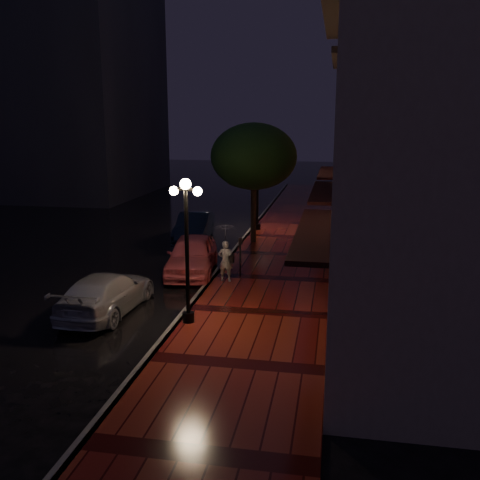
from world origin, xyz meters
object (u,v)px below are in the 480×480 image
Objects in this scene: street_tree at (254,159)px; parking_meter at (240,252)px; pink_car at (192,255)px; streetlamp_near at (187,242)px; woman_with_umbrella at (225,244)px; streetlamp_far at (258,185)px; navy_car at (194,227)px; silver_car at (106,293)px.

street_tree reaches higher than parking_meter.
parking_meter reaches higher than pink_car.
woman_with_umbrella is (0.25, 4.26, -1.01)m from streetlamp_near.
navy_car is at bearing -134.82° from streetlamp_far.
silver_car is 3.08× the size of parking_meter.
streetlamp_far is 0.95× the size of silver_car.
street_tree reaches higher than streetlamp_far.
parking_meter is at bearing -86.21° from street_tree.
woman_with_umbrella is (3.07, -6.91, 0.86)m from navy_car.
woman_with_umbrella is at bearing -129.77° from silver_car.
pink_car is at bearing -34.06° from woman_with_umbrella.
streetlamp_near is 0.98× the size of navy_car.
street_tree reaches higher than woman_with_umbrella.
parking_meter is at bearing -85.83° from streetlamp_far.
woman_with_umbrella is (-0.01, -6.73, -2.66)m from street_tree.
woman_with_umbrella reaches higher than navy_car.
streetlamp_near is at bearing -90.00° from streetlamp_far.
streetlamp_near is 4.39m from woman_with_umbrella.
pink_car is 5.05m from silver_car.
silver_car is (-0.09, -10.48, -0.07)m from navy_car.
navy_car is 3.01× the size of parking_meter.
silver_car is 5.75m from parking_meter.
pink_car is at bearing 104.15° from streetlamp_near.
streetlamp_near is 0.95× the size of pink_car.
silver_car is at bearing 166.76° from streetlamp_near.
parking_meter is at bearing -16.71° from pink_car.
parking_meter is (0.39, 0.93, -0.55)m from woman_with_umbrella.
streetlamp_far is at bearing 90.00° from streetlamp_near.
parking_meter is (0.64, 5.19, -1.56)m from streetlamp_near.
pink_car is at bearing -81.29° from navy_car.
streetlamp_near is 0.95× the size of silver_car.
streetlamp_near reaches higher than navy_car.
woman_with_umbrella is at bearing -71.50° from navy_car.
pink_car is at bearing -99.27° from streetlamp_far.
parking_meter is (3.55, 4.50, 0.38)m from silver_car.
street_tree is at bearing 88.65° from streetlamp_near.
woman_with_umbrella is 1.48× the size of parking_meter.
pink_car is 1.02× the size of navy_car.
navy_car is 10.48m from silver_car.
streetlamp_far is 3.44m from street_tree.
street_tree is 1.31× the size of navy_car.
silver_car is at bearing -115.33° from pink_car.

